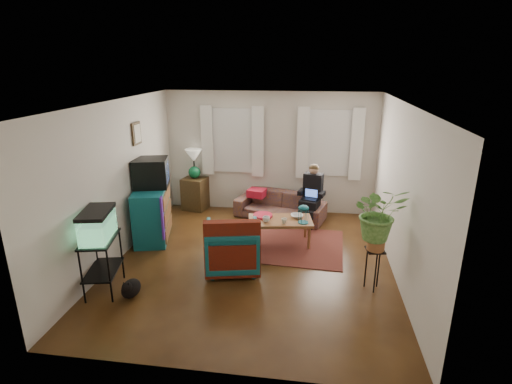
% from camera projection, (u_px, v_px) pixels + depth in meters
% --- Properties ---
extents(floor, '(4.50, 5.00, 0.01)m').
position_uv_depth(floor, '(253.00, 262.00, 6.64)').
color(floor, '#4F2B14').
rests_on(floor, ground).
extents(ceiling, '(4.50, 5.00, 0.01)m').
position_uv_depth(ceiling, '(252.00, 103.00, 5.82)').
color(ceiling, white).
rests_on(ceiling, wall_back).
extents(wall_back, '(4.50, 0.01, 2.60)m').
position_uv_depth(wall_back, '(270.00, 153.00, 8.58)').
color(wall_back, silver).
rests_on(wall_back, floor).
extents(wall_front, '(4.50, 0.01, 2.60)m').
position_uv_depth(wall_front, '(214.00, 265.00, 3.88)').
color(wall_front, silver).
rests_on(wall_front, floor).
extents(wall_left, '(0.01, 5.00, 2.60)m').
position_uv_depth(wall_left, '(117.00, 182.00, 6.53)').
color(wall_left, silver).
rests_on(wall_left, floor).
extents(wall_right, '(0.01, 5.00, 2.60)m').
position_uv_depth(wall_right, '(402.00, 194.00, 5.92)').
color(wall_right, silver).
rests_on(wall_right, floor).
extents(window_left, '(1.08, 0.04, 1.38)m').
position_uv_depth(window_left, '(233.00, 141.00, 8.59)').
color(window_left, white).
rests_on(window_left, wall_back).
extents(window_right, '(1.08, 0.04, 1.38)m').
position_uv_depth(window_right, '(329.00, 143.00, 8.31)').
color(window_right, white).
rests_on(window_right, wall_back).
extents(curtains_left, '(1.36, 0.06, 1.50)m').
position_uv_depth(curtains_left, '(232.00, 141.00, 8.51)').
color(curtains_left, white).
rests_on(curtains_left, wall_back).
extents(curtains_right, '(1.36, 0.06, 1.50)m').
position_uv_depth(curtains_right, '(330.00, 144.00, 8.24)').
color(curtains_right, white).
rests_on(curtains_right, wall_back).
extents(picture_frame, '(0.04, 0.32, 0.40)m').
position_uv_depth(picture_frame, '(137.00, 134.00, 7.12)').
color(picture_frame, '#3D2616').
rests_on(picture_frame, wall_left).
extents(area_rug, '(2.09, 1.71, 0.01)m').
position_uv_depth(area_rug, '(287.00, 245.00, 7.24)').
color(area_rug, brown).
rests_on(area_rug, floor).
extents(sofa, '(1.99, 1.20, 0.73)m').
position_uv_depth(sofa, '(280.00, 201.00, 8.41)').
color(sofa, brown).
rests_on(sofa, floor).
extents(seated_person, '(0.60, 0.68, 1.11)m').
position_uv_depth(seated_person, '(311.00, 197.00, 8.10)').
color(seated_person, black).
rests_on(seated_person, sofa).
extents(side_table, '(0.57, 0.57, 0.72)m').
position_uv_depth(side_table, '(196.00, 193.00, 8.94)').
color(side_table, '#402318').
rests_on(side_table, floor).
extents(table_lamp, '(0.43, 0.43, 0.66)m').
position_uv_depth(table_lamp, '(194.00, 165.00, 8.73)').
color(table_lamp, white).
rests_on(table_lamp, side_table).
extents(dresser, '(0.79, 1.19, 0.99)m').
position_uv_depth(dresser, '(152.00, 214.00, 7.39)').
color(dresser, '#125F71').
rests_on(dresser, floor).
extents(crt_tv, '(0.71, 0.67, 0.53)m').
position_uv_depth(crt_tv, '(151.00, 173.00, 7.26)').
color(crt_tv, black).
rests_on(crt_tv, dresser).
extents(aquarium_stand, '(0.55, 0.80, 0.82)m').
position_uv_depth(aquarium_stand, '(103.00, 265.00, 5.71)').
color(aquarium_stand, black).
rests_on(aquarium_stand, floor).
extents(aquarium, '(0.50, 0.73, 0.43)m').
position_uv_depth(aquarium, '(97.00, 224.00, 5.51)').
color(aquarium, '#7FD899').
rests_on(aquarium, aquarium_stand).
extents(black_cat, '(0.29, 0.40, 0.32)m').
position_uv_depth(black_cat, '(131.00, 287.00, 5.62)').
color(black_cat, black).
rests_on(black_cat, floor).
extents(armchair, '(0.96, 0.92, 0.84)m').
position_uv_depth(armchair, '(232.00, 245.00, 6.31)').
color(armchair, '#105565').
rests_on(armchair, floor).
extents(serape_throw, '(0.87, 0.37, 0.69)m').
position_uv_depth(serape_throw, '(232.00, 243.00, 5.95)').
color(serape_throw, '#9E0A0A').
rests_on(serape_throw, armchair).
extents(coffee_table, '(1.22, 0.79, 0.47)m').
position_uv_depth(coffee_table, '(280.00, 231.00, 7.25)').
color(coffee_table, brown).
rests_on(coffee_table, floor).
extents(cup_a, '(0.15, 0.15, 0.10)m').
position_uv_depth(cup_a, '(266.00, 219.00, 7.06)').
color(cup_a, white).
rests_on(cup_a, coffee_table).
extents(cup_b, '(0.12, 0.12, 0.10)m').
position_uv_depth(cup_b, '(284.00, 221.00, 6.98)').
color(cup_b, beige).
rests_on(cup_b, coffee_table).
extents(bowl, '(0.26, 0.26, 0.06)m').
position_uv_depth(bowl, '(297.00, 216.00, 7.27)').
color(bowl, white).
rests_on(bowl, coffee_table).
extents(snack_tray, '(0.40, 0.40, 0.04)m').
position_uv_depth(snack_tray, '(263.00, 215.00, 7.31)').
color(snack_tray, '#B21414').
rests_on(snack_tray, coffee_table).
extents(birdcage, '(0.21, 0.21, 0.33)m').
position_uv_depth(birdcage, '(303.00, 214.00, 6.98)').
color(birdcage, '#115B6B').
rests_on(birdcage, coffee_table).
extents(plant_stand, '(0.30, 0.30, 0.63)m').
position_uv_depth(plant_stand, '(373.00, 269.00, 5.77)').
color(plant_stand, black).
rests_on(plant_stand, floor).
extents(potted_plant, '(0.81, 0.72, 0.80)m').
position_uv_depth(potted_plant, '(378.00, 221.00, 5.54)').
color(potted_plant, '#599947').
rests_on(potted_plant, plant_stand).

